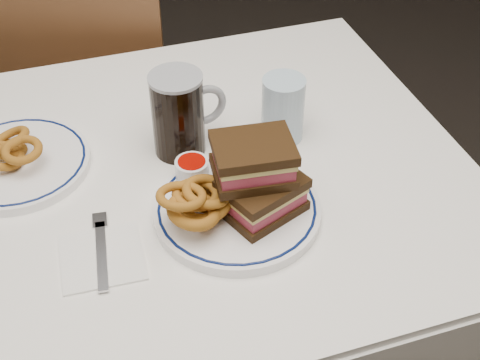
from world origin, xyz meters
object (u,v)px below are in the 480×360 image
object	(u,v)px
chair_far	(91,97)
far_plate	(17,163)
reuben_sandwich	(258,178)
main_plate	(237,210)
beer_mug	(180,113)

from	to	relation	value
chair_far	far_plate	size ratio (longest dim) A/B	3.59
reuben_sandwich	main_plate	bearing A→B (deg)	157.77
chair_far	beer_mug	world-z (taller)	chair_far
beer_mug	far_plate	world-z (taller)	beer_mug
main_plate	chair_far	bearing A→B (deg)	101.02
chair_far	reuben_sandwich	world-z (taller)	chair_far
main_plate	far_plate	size ratio (longest dim) A/B	1.07
main_plate	reuben_sandwich	distance (m)	0.08
chair_far	reuben_sandwich	xyz separation A→B (m)	(0.19, -0.81, 0.33)
reuben_sandwich	beer_mug	size ratio (longest dim) A/B	0.97
chair_far	main_plate	size ratio (longest dim) A/B	3.36
chair_far	reuben_sandwich	distance (m)	0.89
chair_far	main_plate	xyz separation A→B (m)	(0.16, -0.80, 0.26)
main_plate	far_plate	world-z (taller)	main_plate
chair_far	main_plate	bearing A→B (deg)	-78.98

